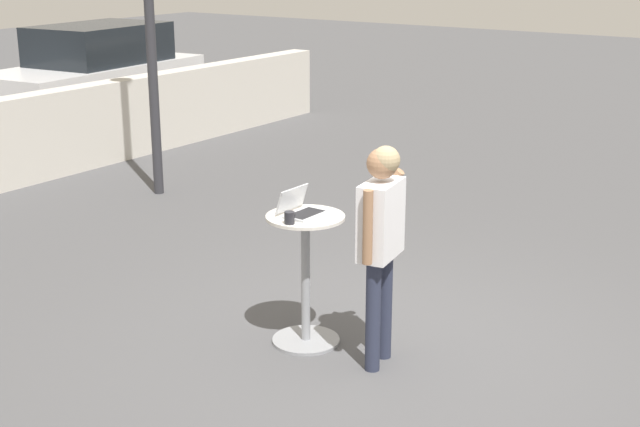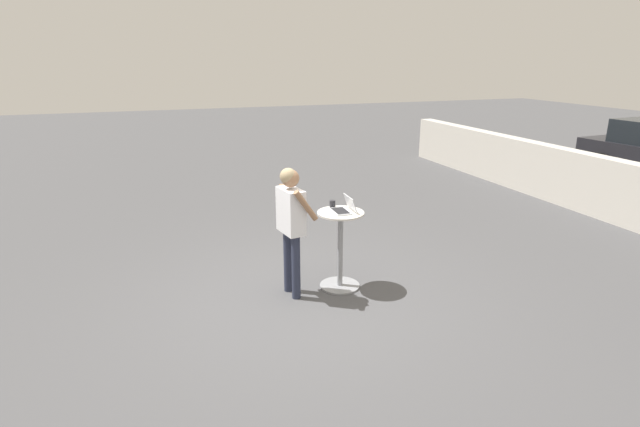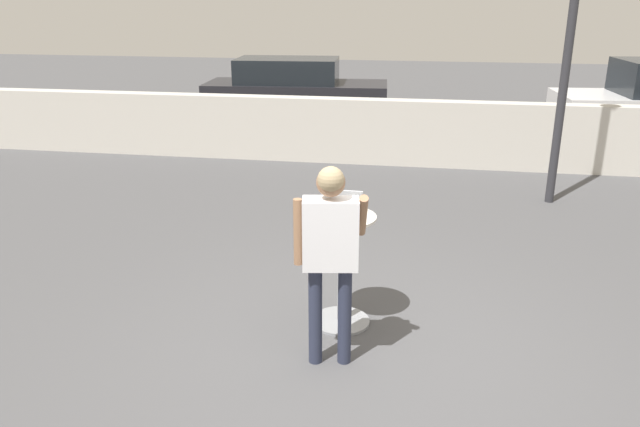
{
  "view_description": "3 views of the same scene",
  "coord_description": "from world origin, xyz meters",
  "px_view_note": "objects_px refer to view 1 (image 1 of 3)",
  "views": [
    {
      "loc": [
        -5.47,
        -3.18,
        3.02
      ],
      "look_at": [
        -0.45,
        0.27,
        1.16
      ],
      "focal_mm": 50.0,
      "sensor_mm": 36.0,
      "label": 1
    },
    {
      "loc": [
        5.39,
        -1.73,
        2.94
      ],
      "look_at": [
        -0.23,
        0.28,
        1.05
      ],
      "focal_mm": 28.0,
      "sensor_mm": 36.0,
      "label": 2
    },
    {
      "loc": [
        0.45,
        -4.5,
        2.86
      ],
      "look_at": [
        -0.38,
        0.3,
        1.14
      ],
      "focal_mm": 35.0,
      "sensor_mm": 36.0,
      "label": 3
    }
  ],
  "objects_px": {
    "laptop": "(301,209)",
    "coffee_mug": "(290,218)",
    "standing_person": "(381,228)",
    "parked_car_further_down": "(96,74)",
    "cafe_table": "(306,274)"
  },
  "relations": [
    {
      "from": "cafe_table",
      "to": "parked_car_further_down",
      "type": "distance_m",
      "value": 9.88
    },
    {
      "from": "coffee_mug",
      "to": "parked_car_further_down",
      "type": "relative_size",
      "value": 0.03
    },
    {
      "from": "parked_car_further_down",
      "to": "coffee_mug",
      "type": "bearing_deg",
      "value": -123.88
    },
    {
      "from": "laptop",
      "to": "parked_car_further_down",
      "type": "xyz_separation_m",
      "value": [
        5.35,
        8.25,
        -0.26
      ]
    },
    {
      "from": "laptop",
      "to": "coffee_mug",
      "type": "distance_m",
      "value": 0.24
    },
    {
      "from": "laptop",
      "to": "standing_person",
      "type": "bearing_deg",
      "value": -89.98
    },
    {
      "from": "cafe_table",
      "to": "parked_car_further_down",
      "type": "xyz_separation_m",
      "value": [
        5.36,
        8.3,
        0.26
      ]
    },
    {
      "from": "coffee_mug",
      "to": "standing_person",
      "type": "relative_size",
      "value": 0.07
    },
    {
      "from": "laptop",
      "to": "coffee_mug",
      "type": "bearing_deg",
      "value": -163.99
    },
    {
      "from": "coffee_mug",
      "to": "laptop",
      "type": "bearing_deg",
      "value": 16.01
    },
    {
      "from": "cafe_table",
      "to": "standing_person",
      "type": "xyz_separation_m",
      "value": [
        0.0,
        -0.66,
        0.49
      ]
    },
    {
      "from": "coffee_mug",
      "to": "parked_car_further_down",
      "type": "distance_m",
      "value": 10.03
    },
    {
      "from": "standing_person",
      "to": "parked_car_further_down",
      "type": "distance_m",
      "value": 10.44
    },
    {
      "from": "standing_person",
      "to": "coffee_mug",
      "type": "bearing_deg",
      "value": 110.12
    },
    {
      "from": "parked_car_further_down",
      "to": "laptop",
      "type": "bearing_deg",
      "value": -122.97
    }
  ]
}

